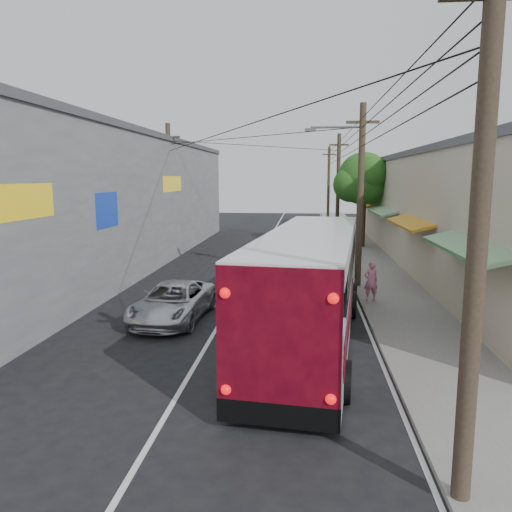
{
  "coord_description": "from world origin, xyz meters",
  "views": [
    {
      "loc": [
        2.8,
        -9.12,
        4.87
      ],
      "look_at": [
        1.06,
        8.76,
        2.04
      ],
      "focal_mm": 35.0,
      "sensor_mm": 36.0,
      "label": 1
    }
  ],
  "objects_px": {
    "parked_car_mid": "(319,238)",
    "pedestrian_near": "(371,281)",
    "parked_suv": "(326,271)",
    "jeepney": "(173,302)",
    "parked_car_far": "(326,227)",
    "coach_bus": "(311,285)",
    "pedestrian_far": "(353,255)"
  },
  "relations": [
    {
      "from": "parked_car_mid",
      "to": "parked_car_far",
      "type": "distance_m",
      "value": 7.96
    },
    {
      "from": "jeepney",
      "to": "pedestrian_far",
      "type": "distance_m",
      "value": 12.31
    },
    {
      "from": "coach_bus",
      "to": "parked_car_mid",
      "type": "distance_m",
      "value": 18.91
    },
    {
      "from": "parked_suv",
      "to": "pedestrian_near",
      "type": "height_order",
      "value": "pedestrian_near"
    },
    {
      "from": "parked_car_mid",
      "to": "parked_suv",
      "type": "bearing_deg",
      "value": -88.08
    },
    {
      "from": "jeepney",
      "to": "parked_car_far",
      "type": "height_order",
      "value": "parked_car_far"
    },
    {
      "from": "parked_car_mid",
      "to": "pedestrian_near",
      "type": "distance_m",
      "value": 14.32
    },
    {
      "from": "parked_car_far",
      "to": "pedestrian_near",
      "type": "height_order",
      "value": "pedestrian_near"
    },
    {
      "from": "coach_bus",
      "to": "pedestrian_far",
      "type": "height_order",
      "value": "coach_bus"
    },
    {
      "from": "parked_suv",
      "to": "parked_car_far",
      "type": "bearing_deg",
      "value": 84.57
    },
    {
      "from": "parked_suv",
      "to": "parked_car_mid",
      "type": "height_order",
      "value": "parked_car_mid"
    },
    {
      "from": "jeepney",
      "to": "pedestrian_far",
      "type": "bearing_deg",
      "value": 58.66
    },
    {
      "from": "jeepney",
      "to": "parked_car_far",
      "type": "relative_size",
      "value": 0.96
    },
    {
      "from": "parked_car_far",
      "to": "parked_car_mid",
      "type": "bearing_deg",
      "value": -95.87
    },
    {
      "from": "parked_car_far",
      "to": "pedestrian_far",
      "type": "height_order",
      "value": "parked_car_far"
    },
    {
      "from": "parked_car_far",
      "to": "pedestrian_near",
      "type": "relative_size",
      "value": 3.1
    },
    {
      "from": "jeepney",
      "to": "parked_car_far",
      "type": "distance_m",
      "value": 25.85
    },
    {
      "from": "parked_suv",
      "to": "parked_car_far",
      "type": "height_order",
      "value": "parked_car_far"
    },
    {
      "from": "coach_bus",
      "to": "parked_suv",
      "type": "xyz_separation_m",
      "value": [
        0.79,
        7.5,
        -0.98
      ]
    },
    {
      "from": "parked_suv",
      "to": "pedestrian_far",
      "type": "height_order",
      "value": "pedestrian_far"
    },
    {
      "from": "parked_car_mid",
      "to": "parked_car_far",
      "type": "relative_size",
      "value": 1.0
    },
    {
      "from": "pedestrian_near",
      "to": "parked_suv",
      "type": "bearing_deg",
      "value": -72.51
    },
    {
      "from": "coach_bus",
      "to": "parked_car_mid",
      "type": "bearing_deg",
      "value": 94.18
    },
    {
      "from": "coach_bus",
      "to": "parked_car_far",
      "type": "distance_m",
      "value": 26.86
    },
    {
      "from": "jeepney",
      "to": "parked_car_mid",
      "type": "height_order",
      "value": "parked_car_mid"
    },
    {
      "from": "parked_car_mid",
      "to": "pedestrian_near",
      "type": "relative_size",
      "value": 3.11
    },
    {
      "from": "parked_car_far",
      "to": "parked_suv",
      "type": "bearing_deg",
      "value": -92.47
    },
    {
      "from": "parked_car_mid",
      "to": "pedestrian_near",
      "type": "xyz_separation_m",
      "value": [
        1.6,
        -14.23,
        0.07
      ]
    },
    {
      "from": "parked_suv",
      "to": "parked_car_far",
      "type": "distance_m",
      "value": 19.31
    },
    {
      "from": "jeepney",
      "to": "pedestrian_near",
      "type": "bearing_deg",
      "value": 26.28
    },
    {
      "from": "parked_car_mid",
      "to": "pedestrian_far",
      "type": "bearing_deg",
      "value": -75.36
    },
    {
      "from": "parked_car_far",
      "to": "pedestrian_far",
      "type": "distance_m",
      "value": 15.03
    }
  ]
}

